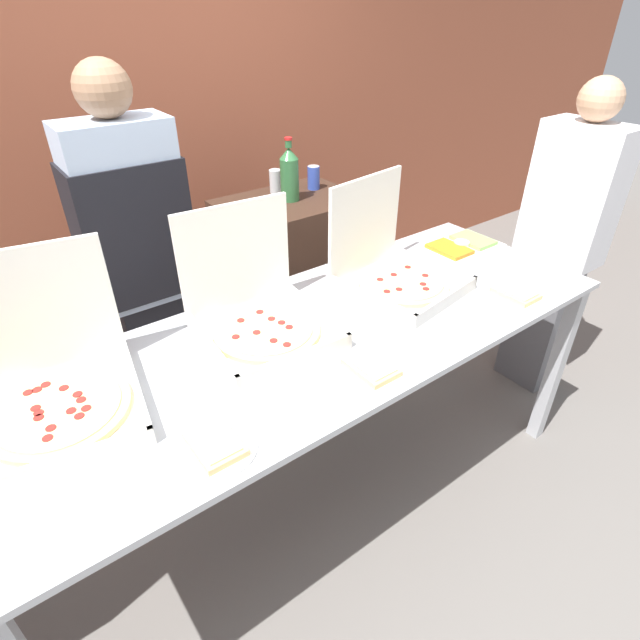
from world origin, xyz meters
name	(u,v)px	position (x,y,z in m)	size (l,w,h in m)	color
ground_plane	(320,494)	(0.00, 0.00, 0.00)	(16.00, 16.00, 0.00)	slate
brick_wall_behind	(133,118)	(0.00, 1.70, 1.40)	(10.00, 0.06, 2.80)	#9E5138
buffet_table	(320,354)	(0.00, 0.00, 0.81)	(2.39, 0.85, 0.92)	#B7BABF
pizza_box_far_left	(394,269)	(0.46, 0.10, 1.00)	(0.49, 0.51, 0.43)	silver
pizza_box_near_left	(53,386)	(-0.86, 0.15, 1.00)	(0.52, 0.54, 0.45)	silver
pizza_box_far_right	(259,312)	(-0.17, 0.14, 1.00)	(0.47, 0.48, 0.43)	silver
paper_plate_front_left	(516,294)	(0.79, -0.28, 0.93)	(0.25, 0.25, 0.03)	white
paper_plate_front_right	(371,369)	(-0.01, -0.29, 0.93)	(0.23, 0.23, 0.03)	white
paper_plate_front_center	(215,445)	(-0.57, -0.28, 0.93)	(0.23, 0.23, 0.03)	white
veggie_tray	(461,248)	(0.95, 0.14, 0.94)	(0.38, 0.24, 0.05)	white
sideboard_podium	(293,290)	(0.47, 0.89, 0.53)	(0.72, 0.51, 1.07)	#382319
soda_bottle	(289,174)	(0.47, 0.89, 1.20)	(0.09, 0.09, 0.31)	#2D6638
soda_can_silver	(276,181)	(0.48, 1.03, 1.13)	(0.07, 0.07, 0.12)	silver
soda_can_colored	(314,178)	(0.68, 0.96, 1.13)	(0.07, 0.07, 0.12)	#334CB2
person_server_vest	(141,264)	(-0.38, 0.75, 1.01)	(0.42, 0.24, 1.79)	black
person_guest_cap	(559,245)	(1.52, -0.05, 0.87)	(0.22, 0.40, 1.67)	slate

